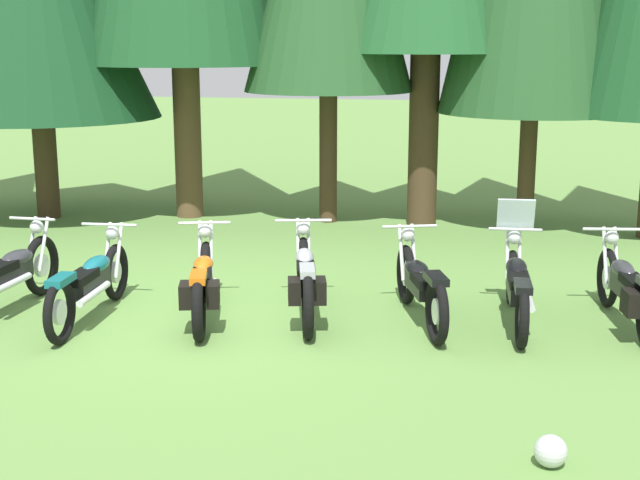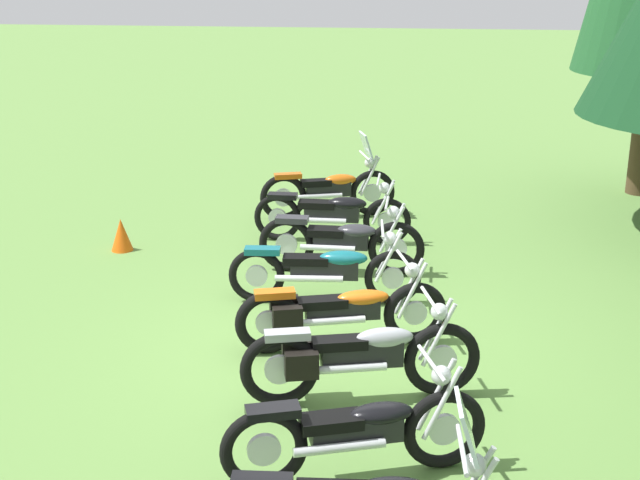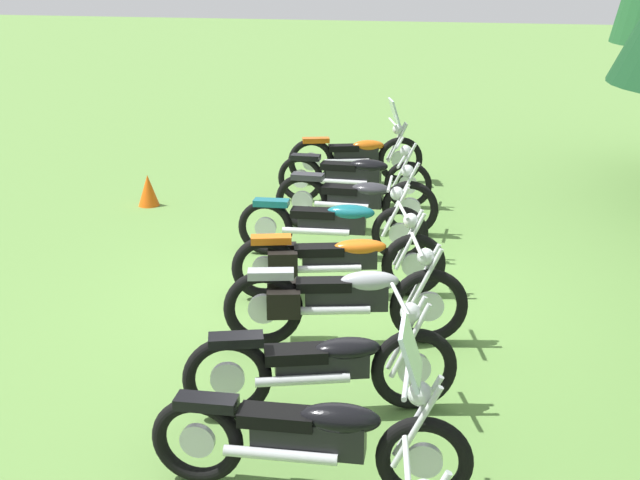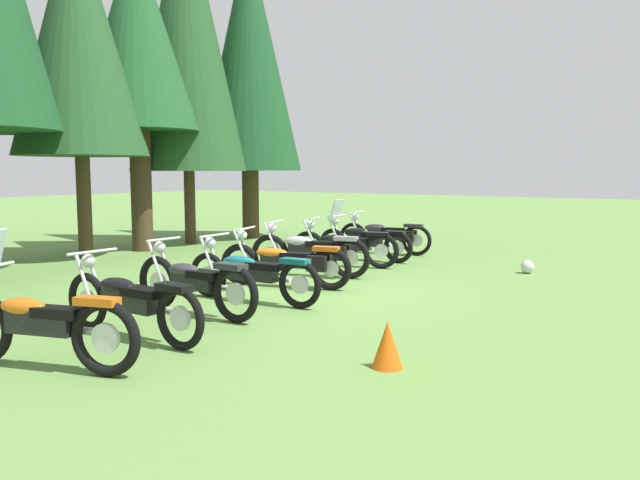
% 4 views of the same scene
% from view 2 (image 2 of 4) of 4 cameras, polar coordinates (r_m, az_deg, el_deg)
% --- Properties ---
extents(ground_plane, '(80.00, 80.00, 0.00)m').
position_cam_2_polar(ground_plane, '(9.91, 1.31, -6.98)').
color(ground_plane, '#608C42').
extents(motorcycle_0, '(0.89, 2.18, 1.39)m').
position_cam_2_polar(motorcycle_0, '(14.41, 0.66, 3.29)').
color(motorcycle_0, black).
rests_on(motorcycle_0, ground_plane).
extents(motorcycle_1, '(0.71, 2.37, 1.01)m').
position_cam_2_polar(motorcycle_1, '(13.18, 0.86, 1.76)').
color(motorcycle_1, black).
rests_on(motorcycle_1, ground_plane).
extents(motorcycle_2, '(0.61, 2.27, 1.04)m').
position_cam_2_polar(motorcycle_2, '(11.92, 1.42, -0.06)').
color(motorcycle_2, black).
rests_on(motorcycle_2, ground_plane).
extents(motorcycle_3, '(0.70, 2.40, 1.01)m').
position_cam_2_polar(motorcycle_3, '(10.92, 0.40, -1.93)').
color(motorcycle_3, black).
rests_on(motorcycle_3, ground_plane).
extents(motorcycle_4, '(0.92, 2.32, 1.02)m').
position_cam_2_polar(motorcycle_4, '(9.72, 1.20, -4.66)').
color(motorcycle_4, black).
rests_on(motorcycle_4, ground_plane).
extents(motorcycle_5, '(0.90, 2.34, 1.04)m').
position_cam_2_polar(motorcycle_5, '(8.64, 2.48, -7.56)').
color(motorcycle_5, black).
rests_on(motorcycle_5, ground_plane).
extents(motorcycle_6, '(0.93, 2.20, 1.02)m').
position_cam_2_polar(motorcycle_6, '(7.48, 2.46, -12.24)').
color(motorcycle_6, black).
rests_on(motorcycle_6, ground_plane).
extents(traffic_cone, '(0.32, 0.32, 0.48)m').
position_cam_2_polar(traffic_cone, '(13.23, -12.73, 0.34)').
color(traffic_cone, '#EA590F').
rests_on(traffic_cone, ground_plane).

